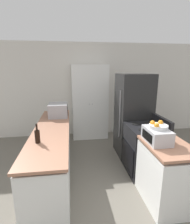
{
  "coord_description": "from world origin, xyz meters",
  "views": [
    {
      "loc": [
        -0.48,
        -1.53,
        1.92
      ],
      "look_at": [
        0.0,
        1.88,
        1.05
      ],
      "focal_mm": 28.0,
      "sensor_mm": 36.0,
      "label": 1
    }
  ],
  "objects_px": {
    "pantry_cabinet": "(90,102)",
    "microwave": "(58,110)",
    "toaster_oven": "(157,135)",
    "stove": "(145,149)",
    "fruit_bowl": "(158,126)",
    "refrigerator": "(133,115)",
    "wine_bottle": "(37,136)"
  },
  "relations": [
    {
      "from": "pantry_cabinet",
      "to": "microwave",
      "type": "distance_m",
      "value": 1.24
    },
    {
      "from": "pantry_cabinet",
      "to": "toaster_oven",
      "type": "relative_size",
      "value": 4.68
    },
    {
      "from": "pantry_cabinet",
      "to": "stove",
      "type": "height_order",
      "value": "pantry_cabinet"
    },
    {
      "from": "fruit_bowl",
      "to": "microwave",
      "type": "bearing_deg",
      "value": 133.31
    },
    {
      "from": "refrigerator",
      "to": "microwave",
      "type": "height_order",
      "value": "refrigerator"
    },
    {
      "from": "fruit_bowl",
      "to": "wine_bottle",
      "type": "bearing_deg",
      "value": 173.33
    },
    {
      "from": "pantry_cabinet",
      "to": "refrigerator",
      "type": "bearing_deg",
      "value": -53.37
    },
    {
      "from": "microwave",
      "to": "stove",
      "type": "bearing_deg",
      "value": -29.77
    },
    {
      "from": "pantry_cabinet",
      "to": "wine_bottle",
      "type": "height_order",
      "value": "pantry_cabinet"
    },
    {
      "from": "pantry_cabinet",
      "to": "refrigerator",
      "type": "xyz_separation_m",
      "value": [
        0.83,
        -1.12,
        -0.1
      ]
    },
    {
      "from": "stove",
      "to": "wine_bottle",
      "type": "distance_m",
      "value": 1.94
    },
    {
      "from": "fruit_bowl",
      "to": "toaster_oven",
      "type": "bearing_deg",
      "value": -131.92
    },
    {
      "from": "pantry_cabinet",
      "to": "stove",
      "type": "distance_m",
      "value": 2.12
    },
    {
      "from": "pantry_cabinet",
      "to": "refrigerator",
      "type": "relative_size",
      "value": 1.11
    },
    {
      "from": "refrigerator",
      "to": "stove",
      "type": "bearing_deg",
      "value": -91.39
    },
    {
      "from": "pantry_cabinet",
      "to": "fruit_bowl",
      "type": "distance_m",
      "value": 2.62
    },
    {
      "from": "fruit_bowl",
      "to": "stove",
      "type": "bearing_deg",
      "value": 78.32
    },
    {
      "from": "stove",
      "to": "microwave",
      "type": "xyz_separation_m",
      "value": [
        -1.61,
        0.92,
        0.58
      ]
    },
    {
      "from": "refrigerator",
      "to": "toaster_oven",
      "type": "height_order",
      "value": "refrigerator"
    },
    {
      "from": "toaster_oven",
      "to": "microwave",
      "type": "bearing_deg",
      "value": 132.67
    },
    {
      "from": "pantry_cabinet",
      "to": "wine_bottle",
      "type": "distance_m",
      "value": 2.53
    },
    {
      "from": "pantry_cabinet",
      "to": "microwave",
      "type": "bearing_deg",
      "value": -129.45
    },
    {
      "from": "pantry_cabinet",
      "to": "fruit_bowl",
      "type": "xyz_separation_m",
      "value": [
        0.68,
        -2.52,
        0.13
      ]
    },
    {
      "from": "stove",
      "to": "toaster_oven",
      "type": "bearing_deg",
      "value": -102.71
    },
    {
      "from": "microwave",
      "to": "toaster_oven",
      "type": "distance_m",
      "value": 2.15
    },
    {
      "from": "refrigerator",
      "to": "pantry_cabinet",
      "type": "bearing_deg",
      "value": 126.63
    },
    {
      "from": "pantry_cabinet",
      "to": "stove",
      "type": "xyz_separation_m",
      "value": [
        0.82,
        -1.88,
        -0.55
      ]
    },
    {
      "from": "wine_bottle",
      "to": "toaster_oven",
      "type": "height_order",
      "value": "wine_bottle"
    },
    {
      "from": "wine_bottle",
      "to": "pantry_cabinet",
      "type": "bearing_deg",
      "value": 66.83
    },
    {
      "from": "wine_bottle",
      "to": "toaster_oven",
      "type": "bearing_deg",
      "value": -7.35
    },
    {
      "from": "pantry_cabinet",
      "to": "wine_bottle",
      "type": "relative_size",
      "value": 7.23
    },
    {
      "from": "refrigerator",
      "to": "fruit_bowl",
      "type": "height_order",
      "value": "refrigerator"
    }
  ]
}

